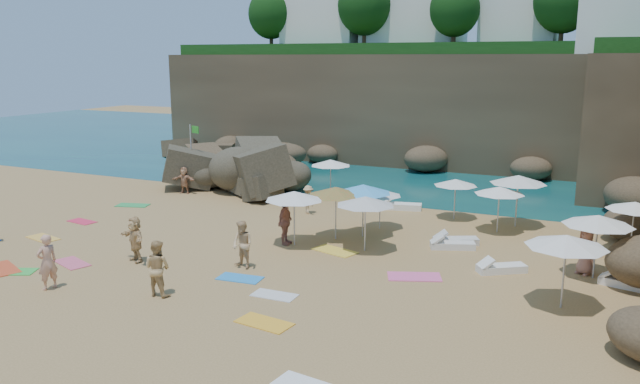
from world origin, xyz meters
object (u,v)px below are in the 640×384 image
at_px(lounger_0, 456,241).
at_px(person_stand_1, 157,268).
at_px(parasol_0, 331,163).
at_px(parasol_2, 518,179).
at_px(parasol_1, 456,182).
at_px(person_stand_5, 184,180).
at_px(person_stand_4, 586,251).
at_px(person_stand_3, 285,222).
at_px(person_stand_6, 47,262).
at_px(flag_pole, 193,147).
at_px(rock_outcrop, 235,192).
at_px(person_stand_2, 308,200).

xyz_separation_m(lounger_0, person_stand_1, (-7.74, -9.93, 0.81)).
height_order(parasol_0, parasol_2, parasol_2).
bearing_deg(parasol_1, person_stand_5, -177.41).
bearing_deg(parasol_1, person_stand_1, -115.29).
bearing_deg(parasol_2, person_stand_4, -60.98).
bearing_deg(lounger_0, parasol_2, 38.37).
bearing_deg(parasol_2, person_stand_5, -178.37).
distance_m(person_stand_3, person_stand_5, 12.06).
height_order(parasol_1, person_stand_4, parasol_1).
distance_m(person_stand_4, person_stand_5, 22.45).
relative_size(person_stand_1, person_stand_4, 1.07).
bearing_deg(person_stand_6, person_stand_5, -145.89).
height_order(parasol_1, lounger_0, parasol_1).
bearing_deg(person_stand_5, parasol_0, 12.19).
xyz_separation_m(parasol_0, person_stand_6, (-2.97, -17.24, -1.01)).
height_order(lounger_0, person_stand_4, person_stand_4).
bearing_deg(lounger_0, person_stand_4, -45.14).
bearing_deg(lounger_0, parasol_0, 117.43).
distance_m(parasol_2, person_stand_4, 6.75).
height_order(parasol_0, person_stand_3, parasol_0).
bearing_deg(flag_pole, parasol_0, 3.94).
bearing_deg(person_stand_5, person_stand_4, -19.34).
distance_m(person_stand_1, person_stand_3, 7.01).
relative_size(parasol_2, person_stand_5, 1.66).
relative_size(rock_outcrop, parasol_2, 2.75).
xyz_separation_m(person_stand_2, person_stand_5, (-8.69, 1.33, 0.06)).
xyz_separation_m(parasol_2, person_stand_5, (-18.62, -0.53, -1.47)).
relative_size(person_stand_1, person_stand_3, 0.98).
bearing_deg(person_stand_6, person_stand_2, 179.71).
bearing_deg(rock_outcrop, parasol_1, -3.32).
bearing_deg(parasol_0, person_stand_6, -99.77).
xyz_separation_m(person_stand_1, person_stand_4, (12.84, 8.22, -0.07)).
bearing_deg(parasol_2, person_stand_1, -124.55).
distance_m(flag_pole, person_stand_3, 13.97).
height_order(parasol_0, parasol_1, parasol_0).
height_order(rock_outcrop, person_stand_6, person_stand_6).
height_order(person_stand_3, person_stand_6, person_stand_3).
xyz_separation_m(person_stand_3, person_stand_6, (-4.93, -8.03, -0.00)).
bearing_deg(person_stand_6, parasol_0, -175.30).
relative_size(parasol_2, person_stand_2, 1.78).
relative_size(rock_outcrop, person_stand_4, 4.02).
relative_size(person_stand_2, person_stand_5, 0.93).
height_order(rock_outcrop, person_stand_1, person_stand_1).
height_order(parasol_2, person_stand_1, parasol_2).
bearing_deg(person_stand_1, lounger_0, -128.35).
relative_size(rock_outcrop, parasol_1, 3.38).
bearing_deg(person_stand_2, parasol_0, -41.85).
height_order(flag_pole, person_stand_4, flag_pole).
bearing_deg(flag_pole, person_stand_4, -17.86).
height_order(person_stand_1, person_stand_2, person_stand_1).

